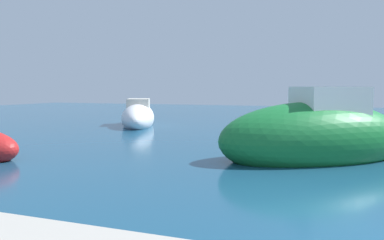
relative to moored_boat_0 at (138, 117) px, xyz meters
The scene contains 2 objects.
moored_boat_0 is the anchor object (origin of this frame).
moored_boat_1 12.21m from the moored_boat_0, 37.03° to the right, with size 6.25×5.30×2.65m.
Camera 1 is at (-1.85, -5.64, 2.10)m, focal length 35.32 mm.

